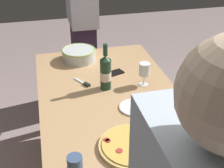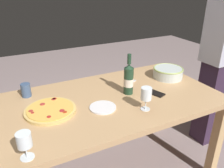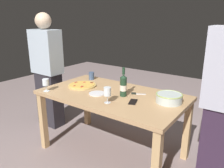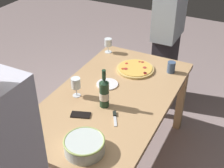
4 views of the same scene
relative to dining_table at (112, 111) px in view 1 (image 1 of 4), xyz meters
name	(u,v)px [view 1 (image 1 of 4)]	position (x,y,z in m)	size (l,w,h in m)	color
dining_table	(112,111)	(0.00, 0.00, 0.00)	(1.60, 0.90, 0.75)	tan
pizza	(132,146)	(-0.46, 0.01, 0.11)	(0.34, 0.34, 0.03)	tan
serving_bowl	(79,54)	(0.61, 0.12, 0.14)	(0.26, 0.26, 0.09)	silver
wine_bottle	(106,72)	(0.14, 0.01, 0.21)	(0.07, 0.07, 0.31)	#1E3B26
wine_glass_by_bottle	(144,70)	(0.13, -0.25, 0.20)	(0.07, 0.07, 0.16)	white
cup_amber	(75,166)	(-0.56, 0.31, 0.14)	(0.07, 0.07, 0.10)	#3D5375
side_plate	(134,107)	(-0.12, -0.11, 0.10)	(0.18, 0.18, 0.01)	white
cell_phone	(114,73)	(0.32, -0.09, 0.10)	(0.07, 0.14, 0.01)	black
pizza_knife	(84,83)	(0.23, 0.14, 0.10)	(0.15, 0.10, 0.02)	silver
person_host	(82,20)	(1.18, 0.00, 0.23)	(0.44, 0.24, 1.75)	#332136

